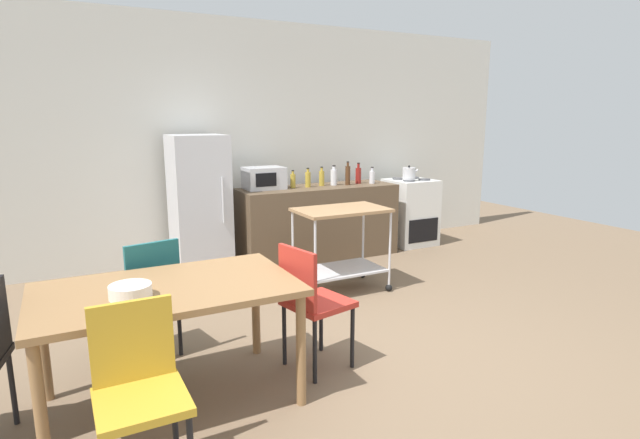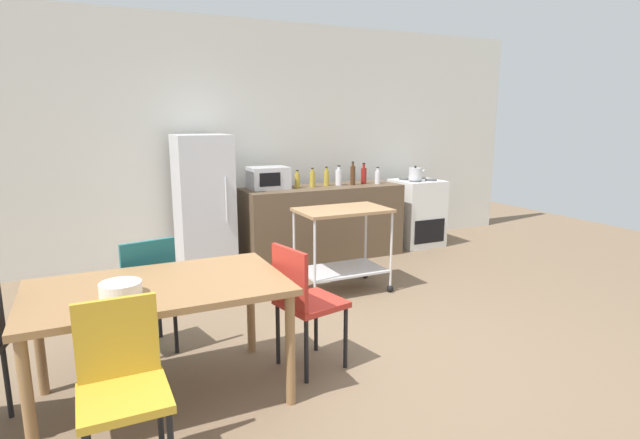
# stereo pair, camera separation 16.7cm
# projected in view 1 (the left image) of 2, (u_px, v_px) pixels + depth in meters

# --- Properties ---
(ground_plane) EXTENTS (12.00, 12.00, 0.00)m
(ground_plane) POSITION_uv_depth(u_px,v_px,m) (371.00, 357.00, 3.69)
(ground_plane) COLOR brown
(back_wall) EXTENTS (8.40, 0.12, 2.90)m
(back_wall) POSITION_uv_depth(u_px,v_px,m) (231.00, 141.00, 6.19)
(back_wall) COLOR silver
(back_wall) RESTS_ON ground_plane
(kitchen_counter) EXTENTS (2.00, 0.64, 0.90)m
(kitchen_counter) POSITION_uv_depth(u_px,v_px,m) (318.00, 222.00, 6.27)
(kitchen_counter) COLOR brown
(kitchen_counter) RESTS_ON ground_plane
(dining_table) EXTENTS (1.50, 0.90, 0.75)m
(dining_table) POSITION_uv_depth(u_px,v_px,m) (168.00, 299.00, 2.98)
(dining_table) COLOR olive
(dining_table) RESTS_ON ground_plane
(chair_red) EXTENTS (0.48, 0.48, 0.89)m
(chair_red) POSITION_uv_depth(u_px,v_px,m) (311.00, 298.00, 3.42)
(chair_red) COLOR #B72D23
(chair_red) RESTS_ON ground_plane
(chair_teal) EXTENTS (0.47, 0.47, 0.89)m
(chair_teal) POSITION_uv_depth(u_px,v_px,m) (149.00, 290.00, 3.60)
(chair_teal) COLOR #1E666B
(chair_teal) RESTS_ON ground_plane
(chair_mustard) EXTENTS (0.40, 0.40, 0.89)m
(chair_mustard) POSITION_uv_depth(u_px,v_px,m) (139.00, 385.00, 2.31)
(chair_mustard) COLOR gold
(chair_mustard) RESTS_ON ground_plane
(stove_oven) EXTENTS (0.60, 0.61, 0.92)m
(stove_oven) POSITION_uv_depth(u_px,v_px,m) (410.00, 212.00, 6.94)
(stove_oven) COLOR white
(stove_oven) RESTS_ON ground_plane
(refrigerator) EXTENTS (0.60, 0.63, 1.55)m
(refrigerator) POSITION_uv_depth(u_px,v_px,m) (200.00, 204.00, 5.64)
(refrigerator) COLOR silver
(refrigerator) RESTS_ON ground_plane
(kitchen_cart) EXTENTS (0.91, 0.57, 0.85)m
(kitchen_cart) POSITION_uv_depth(u_px,v_px,m) (341.00, 236.00, 5.01)
(kitchen_cart) COLOR #A37A51
(kitchen_cart) RESTS_ON ground_plane
(microwave) EXTENTS (0.46, 0.35, 0.26)m
(microwave) POSITION_uv_depth(u_px,v_px,m) (264.00, 178.00, 5.94)
(microwave) COLOR silver
(microwave) RESTS_ON kitchen_counter
(bottle_sparkling_water) EXTENTS (0.06, 0.06, 0.21)m
(bottle_sparkling_water) POSITION_uv_depth(u_px,v_px,m) (293.00, 180.00, 6.04)
(bottle_sparkling_water) COLOR gold
(bottle_sparkling_water) RESTS_ON kitchen_counter
(bottle_olive_oil) EXTENTS (0.07, 0.07, 0.24)m
(bottle_olive_oil) POSITION_uv_depth(u_px,v_px,m) (308.00, 179.00, 6.10)
(bottle_olive_oil) COLOR gold
(bottle_olive_oil) RESTS_ON kitchen_counter
(bottle_sesame_oil) EXTENTS (0.07, 0.07, 0.24)m
(bottle_sesame_oil) POSITION_uv_depth(u_px,v_px,m) (322.00, 178.00, 6.23)
(bottle_sesame_oil) COLOR gold
(bottle_sesame_oil) RESTS_ON kitchen_counter
(bottle_vinegar) EXTENTS (0.08, 0.08, 0.25)m
(bottle_vinegar) POSITION_uv_depth(u_px,v_px,m) (334.00, 177.00, 6.28)
(bottle_vinegar) COLOR silver
(bottle_vinegar) RESTS_ON kitchen_counter
(bottle_wine) EXTENTS (0.06, 0.06, 0.30)m
(bottle_wine) POSITION_uv_depth(u_px,v_px,m) (348.00, 175.00, 6.31)
(bottle_wine) COLOR #4C2D19
(bottle_wine) RESTS_ON kitchen_counter
(bottle_soy_sauce) EXTENTS (0.07, 0.07, 0.27)m
(bottle_soy_sauce) POSITION_uv_depth(u_px,v_px,m) (358.00, 175.00, 6.45)
(bottle_soy_sauce) COLOR maroon
(bottle_soy_sauce) RESTS_ON kitchen_counter
(bottle_soda) EXTENTS (0.07, 0.07, 0.21)m
(bottle_soda) POSITION_uv_depth(u_px,v_px,m) (372.00, 177.00, 6.45)
(bottle_soda) COLOR silver
(bottle_soda) RESTS_ON kitchen_counter
(fruit_bowl) EXTENTS (0.23, 0.23, 0.07)m
(fruit_bowl) POSITION_uv_depth(u_px,v_px,m) (130.00, 291.00, 2.77)
(fruit_bowl) COLOR white
(fruit_bowl) RESTS_ON dining_table
(kettle) EXTENTS (0.24, 0.17, 0.19)m
(kettle) POSITION_uv_depth(u_px,v_px,m) (409.00, 174.00, 6.69)
(kettle) COLOR silver
(kettle) RESTS_ON stove_oven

